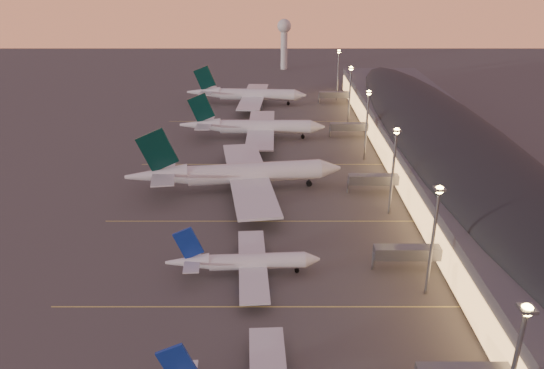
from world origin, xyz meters
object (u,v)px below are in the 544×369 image
Objects in this scene: airliner_wide_near at (236,174)px; airliner_wide_mid at (253,127)px; radar_tower at (284,36)px; airliner_narrow_north at (244,262)px; airliner_wide_far at (247,95)px.

airliner_wide_near is 53.46m from airliner_wide_mid.
airliner_wide_near is 2.10× the size of radar_tower.
airliner_wide_mid is 151.67m from radar_tower.
radar_tower is (14.55, 252.30, 18.55)m from airliner_narrow_north.
radar_tower is (20.76, 93.97, 16.87)m from airliner_wide_far.
airliner_narrow_north is 158.46m from airliner_wide_far.
airliner_wide_far is (-6.20, 158.33, 1.69)m from airliner_narrow_north.
airliner_wide_mid is (-1.34, 102.42, 1.58)m from airliner_narrow_north.
airliner_wide_mid is (3.42, 53.35, -0.72)m from airliner_wide_near.
airliner_wide_far is 1.87× the size of radar_tower.
airliner_wide_far is 97.70m from radar_tower.
radar_tower reaches higher than airliner_wide_near.
airliner_narrow_north is at bearing -83.82° from airliner_wide_far.
airliner_wide_mid is at bearing 77.93° from airliner_wide_near.
airliner_wide_near is at bearing -95.43° from radar_tower.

